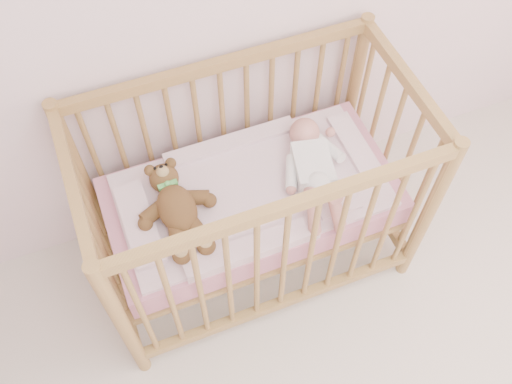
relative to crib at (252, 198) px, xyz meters
name	(u,v)px	position (x,y,z in m)	size (l,w,h in m)	color
crib	(252,198)	(0.00, 0.00, 0.00)	(1.36, 0.76, 1.00)	#AC8649
mattress	(252,200)	(0.00, 0.00, -0.01)	(1.22, 0.62, 0.13)	#CD808A
blanket	(252,191)	(0.00, 0.00, 0.06)	(1.10, 0.58, 0.06)	pink
baby	(313,165)	(0.27, -0.02, 0.14)	(0.28, 0.59, 0.14)	white
teddy_bear	(177,208)	(-0.32, -0.02, 0.15)	(0.34, 0.48, 0.13)	brown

